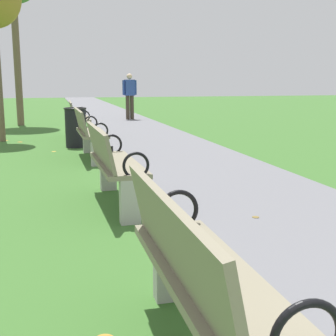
# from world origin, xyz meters

# --- Properties ---
(paved_walkway) EXTENTS (2.38, 44.00, 0.02)m
(paved_walkway) POSITION_xyz_m (1.19, 18.00, 0.01)
(paved_walkway) COLOR slate
(paved_walkway) RESTS_ON ground
(park_bench_2) EXTENTS (0.48, 1.60, 0.90)m
(park_bench_2) POSITION_xyz_m (-0.50, 3.20, 0.49)
(park_bench_2) COLOR gray
(park_bench_2) RESTS_ON ground
(park_bench_3) EXTENTS (0.51, 1.61, 0.90)m
(park_bench_3) POSITION_xyz_m (-0.50, 6.33, 0.49)
(park_bench_3) COLOR gray
(park_bench_3) RESTS_ON ground
(park_bench_4) EXTENTS (0.50, 1.61, 0.90)m
(park_bench_4) POSITION_xyz_m (-0.50, 9.54, 0.49)
(park_bench_4) COLOR gray
(park_bench_4) RESTS_ON ground
(park_bench_5) EXTENTS (0.50, 1.61, 0.90)m
(park_bench_5) POSITION_xyz_m (-0.50, 12.75, 0.49)
(park_bench_5) COLOR gray
(park_bench_5) RESTS_ON ground
(pedestrian_walking) EXTENTS (0.52, 0.27, 1.62)m
(pedestrian_walking) POSITION_xyz_m (1.62, 17.61, 0.93)
(pedestrian_walking) COLOR #3D3328
(pedestrian_walking) RESTS_ON paved_walkway
(trash_bin) EXTENTS (0.48, 0.48, 0.84)m
(trash_bin) POSITION_xyz_m (-0.65, 11.14, 0.42)
(trash_bin) COLOR black
(trash_bin) RESTS_ON ground
(scattered_leaves) EXTENTS (4.83, 13.75, 0.02)m
(scattered_leaves) POSITION_xyz_m (-0.80, 7.78, 0.01)
(scattered_leaves) COLOR gold
(scattered_leaves) RESTS_ON ground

